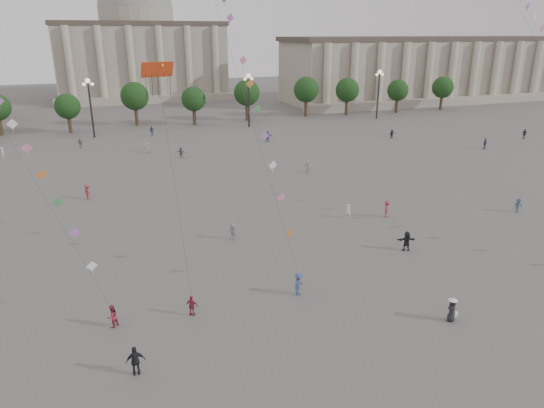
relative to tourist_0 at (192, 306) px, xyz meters
name	(u,v)px	position (x,y,z in m)	size (l,w,h in m)	color
ground	(348,323)	(9.64, -4.53, -0.75)	(360.00, 360.00, 0.00)	#5A5755
hall_east	(426,69)	(84.64, 89.37, 7.67)	(84.00, 26.22, 17.20)	gray
hall_central	(139,47)	(9.64, 124.70, 13.48)	(48.30, 34.30, 35.50)	gray
tree_row	(168,99)	(9.64, 73.47, 4.64)	(137.12, 5.12, 8.00)	#332519
lamp_post_mid_west	(90,97)	(-5.36, 65.47, 6.60)	(2.00, 0.90, 10.65)	#262628
lamp_post_mid_east	(249,90)	(24.64, 65.47, 6.60)	(2.00, 0.90, 10.65)	#262628
lamp_post_far_east	(379,85)	(54.64, 65.47, 6.60)	(2.00, 0.90, 10.65)	#262628
person_crowd_0	(152,131)	(4.83, 63.47, 0.15)	(1.06, 0.44, 1.80)	navy
person_crowd_3	(407,241)	(20.02, 3.96, 0.15)	(1.67, 0.53, 1.81)	black
person_crowd_4	(147,148)	(2.56, 49.90, 0.06)	(1.51, 0.48, 1.62)	silver
person_crowd_6	(233,231)	(6.11, 11.54, 0.08)	(1.07, 0.62, 1.66)	slate
person_crowd_7	(308,167)	(22.16, 30.30, 0.06)	(1.51, 0.48, 1.63)	silver
person_crowd_8	(387,209)	(22.93, 11.67, 0.16)	(1.18, 0.68, 1.83)	#9E2B3D
person_crowd_9	(392,134)	(45.87, 45.91, 0.05)	(1.50, 0.48, 1.62)	#232429
person_crowd_10	(3,153)	(-18.83, 53.60, 0.13)	(0.65, 0.42, 1.78)	silver
person_crowd_12	(181,153)	(7.05, 44.54, 0.06)	(1.51, 0.48, 1.63)	slate
person_crowd_13	(348,211)	(18.97, 12.81, 0.02)	(0.56, 0.37, 1.55)	white
person_crowd_14	(518,205)	(37.03, 8.10, 0.04)	(1.02, 0.59, 1.58)	#2B4962
person_crowd_16	(80,143)	(-7.68, 56.76, 0.12)	(1.02, 0.43, 1.75)	slate
person_crowd_17	(88,192)	(-6.61, 28.60, 0.11)	(1.12, 0.64, 1.74)	maroon
person_crowd_18	(268,136)	(23.56, 51.01, 0.18)	(1.73, 0.55, 1.86)	#364579
person_crowd_19	(524,134)	(68.37, 37.41, 0.12)	(1.03, 0.43, 1.76)	black
person_crowd_20	(485,144)	(55.57, 33.25, 0.16)	(1.07, 0.45, 1.83)	navy
tourist_0	(192,306)	(0.00, 0.00, 0.00)	(0.88, 0.37, 1.51)	maroon
tourist_1	(136,361)	(-4.17, -4.97, 0.16)	(1.07, 0.45, 1.83)	black
kite_flyer_0	(112,316)	(-5.19, 0.44, 0.05)	(0.78, 0.61, 1.60)	maroon
kite_flyer_1	(299,284)	(7.96, 0.06, 0.13)	(1.14, 0.65, 1.76)	navy
hat_person	(452,309)	(16.31, -6.61, 0.11)	(0.96, 0.86, 1.69)	black
dragon_kite	(158,82)	(-0.47, 5.13, 14.51)	(2.26, 3.07, 15.42)	#BE3714
kite_train_east	(538,28)	(42.79, 14.84, 18.11)	(15.85, 43.05, 56.71)	#3F3F3F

